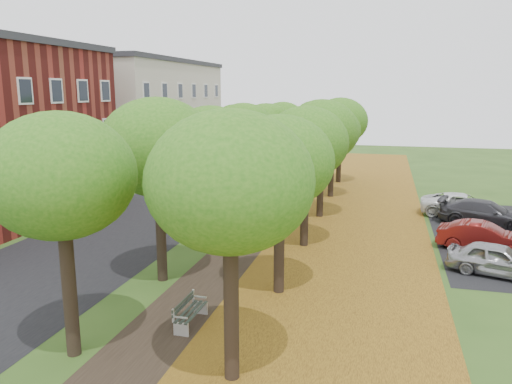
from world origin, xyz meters
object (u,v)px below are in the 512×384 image
Objects in this scene: bench at (190,312)px; car_white at (463,205)px; car_silver at (498,260)px; car_grey at (485,214)px; car_red at (483,237)px.

bench is 20.65m from car_white.
car_silver is 8.19m from car_grey.
car_grey is 2.34m from car_white.
car_silver is at bearing -54.16° from bench.
car_red reaches higher than car_silver.
bench is 0.36× the size of car_white.
car_grey is (11.58, 15.52, 0.29)m from bench.
car_grey reaches higher than car_white.
car_red is at bearing -43.73° from bench.
car_silver is 3.32m from car_red.
car_silver is at bearing -174.10° from car_white.
car_white is at bearing 17.74° from car_silver.
car_red is 0.82× the size of car_grey.
car_silver is 0.80× the size of car_white.
car_silver is (10.66, 7.38, 0.23)m from bench.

